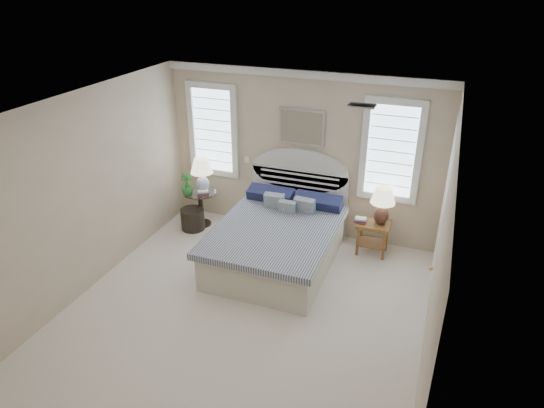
{
  "coord_description": "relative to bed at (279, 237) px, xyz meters",
  "views": [
    {
      "loc": [
        2.12,
        -4.53,
        4.06
      ],
      "look_at": [
        0.06,
        1.0,
        1.17
      ],
      "focal_mm": 32.0,
      "sensor_mm": 36.0,
      "label": 1
    }
  ],
  "objects": [
    {
      "name": "bed",
      "position": [
        0.0,
        0.0,
        0.0
      ],
      "size": [
        1.72,
        2.28,
        1.47
      ],
      "color": "beige",
      "rests_on": "floor"
    },
    {
      "name": "lamp_right",
      "position": [
        1.39,
        0.72,
        0.51
      ],
      "size": [
        0.41,
        0.41,
        0.61
      ],
      "rotation": [
        0.0,
        0.0,
        -0.12
      ],
      "color": "black",
      "rests_on": "nightstand_right"
    },
    {
      "name": "nightstand_right",
      "position": [
        1.3,
        0.69,
        0.0
      ],
      "size": [
        0.5,
        0.4,
        0.53
      ],
      "color": "brown",
      "rests_on": "floor"
    },
    {
      "name": "potted_plant",
      "position": [
        -1.78,
        0.41,
        0.43
      ],
      "size": [
        0.27,
        0.27,
        0.37
      ],
      "primitive_type": "imported",
      "rotation": [
        0.0,
        0.0,
        0.37
      ],
      "color": "#376E2C",
      "rests_on": "side_table_left"
    },
    {
      "name": "hvac_vent",
      "position": [
        1.2,
        -0.66,
        2.29
      ],
      "size": [
        0.3,
        0.2,
        0.02
      ],
      "primitive_type": "cube",
      "color": "#B2B2B2",
      "rests_on": "ceiling"
    },
    {
      "name": "wall_left",
      "position": [
        -2.25,
        -1.46,
        0.96
      ],
      "size": [
        0.02,
        5.0,
        2.7
      ],
      "primitive_type": "cube",
      "color": "#BDAD8E",
      "rests_on": "floor"
    },
    {
      "name": "closet_door",
      "position": [
        2.23,
        -0.26,
        0.81
      ],
      "size": [
        0.02,
        1.8,
        2.4
      ],
      "primitive_type": "cube",
      "color": "white",
      "rests_on": "floor"
    },
    {
      "name": "floor_pot",
      "position": [
        -1.72,
        0.4,
        -0.2
      ],
      "size": [
        0.42,
        0.42,
        0.37
      ],
      "primitive_type": "cylinder",
      "rotation": [
        0.0,
        0.0,
        0.05
      ],
      "color": "black",
      "rests_on": "floor"
    },
    {
      "name": "crown_molding",
      "position": [
        0.0,
        1.0,
        2.25
      ],
      "size": [
        4.5,
        0.08,
        0.12
      ],
      "primitive_type": "cube",
      "color": "white",
      "rests_on": "wall_back"
    },
    {
      "name": "switch_plate",
      "position": [
        -0.95,
        1.03,
        0.76
      ],
      "size": [
        0.08,
        0.01,
        0.12
      ],
      "primitive_type": "cube",
      "color": "white",
      "rests_on": "wall_back"
    },
    {
      "name": "floor",
      "position": [
        0.0,
        -1.46,
        -0.39
      ],
      "size": [
        4.5,
        5.0,
        0.01
      ],
      "primitive_type": "cube",
      "color": "silver",
      "rests_on": "ground"
    },
    {
      "name": "lamp_left",
      "position": [
        -1.59,
        0.61,
        0.61
      ],
      "size": [
        0.41,
        0.41,
        0.61
      ],
      "rotation": [
        0.0,
        0.0,
        0.1
      ],
      "color": "white",
      "rests_on": "side_table_left"
    },
    {
      "name": "window_right",
      "position": [
        1.4,
        1.02,
        1.21
      ],
      "size": [
        0.9,
        0.06,
        1.6
      ],
      "primitive_type": "cube",
      "color": "#C5E0FA",
      "rests_on": "wall_back"
    },
    {
      "name": "wall_back",
      "position": [
        0.0,
        1.04,
        0.96
      ],
      "size": [
        4.5,
        0.02,
        2.7
      ],
      "primitive_type": "cube",
      "color": "#BDAD8E",
      "rests_on": "floor"
    },
    {
      "name": "window_left",
      "position": [
        -1.55,
        1.02,
        1.21
      ],
      "size": [
        0.9,
        0.06,
        1.6
      ],
      "primitive_type": "cube",
      "color": "#C5E0FA",
      "rests_on": "wall_back"
    },
    {
      "name": "painting",
      "position": [
        0.0,
        1.0,
        1.43
      ],
      "size": [
        0.74,
        0.04,
        0.58
      ],
      "primitive_type": "cube",
      "color": "silver",
      "rests_on": "wall_back"
    },
    {
      "name": "books_right",
      "position": [
        1.1,
        0.64,
        0.18
      ],
      "size": [
        0.2,
        0.15,
        0.08
      ],
      "rotation": [
        0.0,
        0.0,
        0.08
      ],
      "color": "maroon",
      "rests_on": "nightstand_right"
    },
    {
      "name": "books_left",
      "position": [
        -1.53,
        0.5,
        0.28
      ],
      "size": [
        0.24,
        0.22,
        0.08
      ],
      "rotation": [
        0.0,
        0.0,
        0.44
      ],
      "color": "maroon",
      "rests_on": "side_table_left"
    },
    {
      "name": "wall_right",
      "position": [
        2.25,
        -1.46,
        0.96
      ],
      "size": [
        0.02,
        5.0,
        2.7
      ],
      "primitive_type": "cube",
      "color": "#BDAD8E",
      "rests_on": "floor"
    },
    {
      "name": "side_table_left",
      "position": [
        -1.65,
        0.59,
        0.0
      ],
      "size": [
        0.56,
        0.56,
        0.63
      ],
      "color": "black",
      "rests_on": "floor"
    },
    {
      "name": "ceiling",
      "position": [
        0.0,
        -1.46,
        2.31
      ],
      "size": [
        4.5,
        5.0,
        0.01
      ],
      "primitive_type": "cube",
      "color": "white",
      "rests_on": "wall_back"
    }
  ]
}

